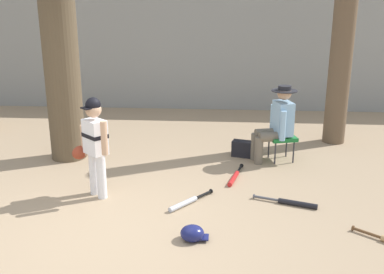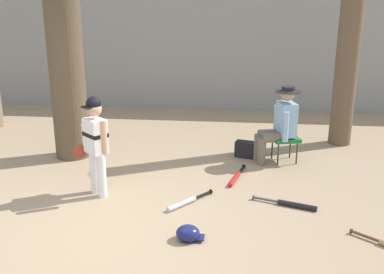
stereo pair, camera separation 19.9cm
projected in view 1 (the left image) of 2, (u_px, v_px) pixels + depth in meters
ground_plane at (99, 237)px, 4.78m from camera, size 60.00×60.00×0.00m
concrete_back_wall at (169, 54)px, 10.34m from camera, size 18.00×0.36×2.53m
tree_behind_spectator at (343, 39)px, 7.51m from camera, size 0.63×0.63×4.30m
young_ballplayer at (94, 141)px, 5.59m from camera, size 0.58×0.43×1.31m
folding_stool at (282, 138)px, 7.00m from camera, size 0.48×0.48×0.41m
seated_spectator at (277, 122)px, 6.90m from camera, size 0.68×0.54×1.20m
handbag_beside_stool at (243, 149)px, 7.24m from camera, size 0.38×0.27×0.26m
bat_aluminum_silver at (186, 202)px, 5.52m from camera, size 0.53×0.64×0.07m
bat_red_barrel at (234, 177)px, 6.32m from camera, size 0.25×0.79×0.07m
bat_black_composite at (293, 203)px, 5.51m from camera, size 0.78×0.32×0.07m
batting_helmet_navy at (193, 233)px, 4.70m from camera, size 0.30×0.23×0.17m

